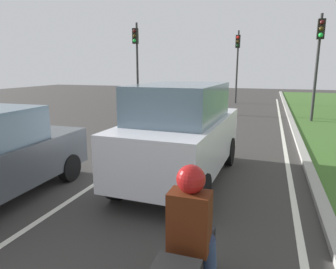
{
  "coord_description": "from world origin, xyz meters",
  "views": [
    {
      "loc": [
        3.0,
        2.14,
        2.62
      ],
      "look_at": [
        0.94,
        8.27,
        1.2
      ],
      "focal_mm": 32.36,
      "sensor_mm": 36.0,
      "label": 1
    }
  ],
  "objects": [
    {
      "name": "ground_plane",
      "position": [
        0.0,
        14.0,
        0.0
      ],
      "size": [
        60.0,
        60.0,
        0.0
      ],
      "primitive_type": "plane",
      "color": "#383533"
    },
    {
      "name": "lane_line_center",
      "position": [
        -0.7,
        14.0,
        0.0
      ],
      "size": [
        0.12,
        32.0,
        0.01
      ],
      "primitive_type": "cube",
      "color": "silver",
      "rests_on": "ground"
    },
    {
      "name": "lane_line_right_edge",
      "position": [
        3.6,
        14.0,
        0.0
      ],
      "size": [
        0.12,
        32.0,
        0.01
      ],
      "primitive_type": "cube",
      "color": "silver",
      "rests_on": "ground"
    },
    {
      "name": "curb_right",
      "position": [
        4.1,
        14.0,
        0.06
      ],
      "size": [
        0.24,
        48.0,
        0.12
      ],
      "primitive_type": "cube",
      "color": "#9E9B93",
      "rests_on": "ground"
    },
    {
      "name": "car_suv_ahead",
      "position": [
        1.11,
        8.76,
        1.17
      ],
      "size": [
        2.1,
        4.56,
        2.28
      ],
      "rotation": [
        0.0,
        0.0,
        -0.03
      ],
      "color": "silver",
      "rests_on": "ground"
    },
    {
      "name": "rider_person",
      "position": [
        2.35,
        4.76,
        1.19
      ],
      "size": [
        0.5,
        0.4,
        1.16
      ],
      "rotation": [
        0.0,
        0.0,
        0.0
      ],
      "color": "#4C1E0C",
      "rests_on": "ground"
    },
    {
      "name": "traffic_light_near_right",
      "position": [
        5.04,
        18.38,
        3.44
      ],
      "size": [
        0.32,
        0.5,
        5.11
      ],
      "color": "#2D2D2D",
      "rests_on": "ground"
    },
    {
      "name": "traffic_light_overhead_left",
      "position": [
        -5.0,
        19.83,
        3.55
      ],
      "size": [
        0.32,
        0.5,
        5.33
      ],
      "color": "#2D2D2D",
      "rests_on": "ground"
    },
    {
      "name": "traffic_light_far_median",
      "position": [
        0.53,
        25.64,
        3.54
      ],
      "size": [
        0.32,
        0.5,
        5.32
      ],
      "color": "#2D2D2D",
      "rests_on": "ground"
    }
  ]
}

